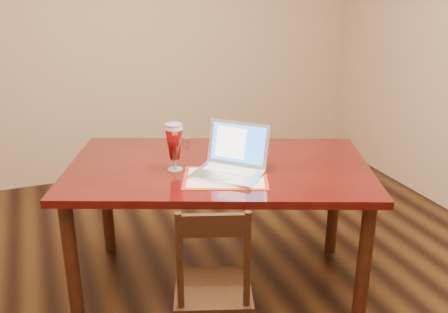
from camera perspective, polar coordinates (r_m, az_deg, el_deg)
name	(u,v)px	position (r m, az deg, el deg)	size (l,w,h in m)	color
dining_table	(218,180)	(2.92, -0.68, -2.65)	(1.97, 1.54, 1.09)	#450A09
dining_chair	(213,288)	(2.52, -1.23, -14.84)	(0.47, 0.46, 0.89)	black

